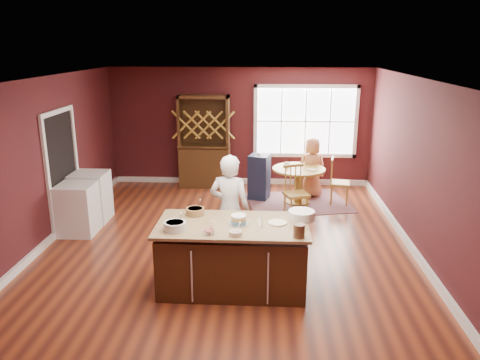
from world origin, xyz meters
name	(u,v)px	position (x,y,z in m)	size (l,w,h in m)	color
room_shell	(227,165)	(0.00, 0.00, 1.35)	(7.00, 7.00, 7.00)	brown
window	(305,121)	(1.50, 3.47, 1.50)	(2.36, 0.10, 1.66)	white
doorway	(63,172)	(-2.97, 0.60, 1.02)	(0.08, 1.26, 2.13)	white
kitchen_island	(233,257)	(0.18, -1.45, 0.44)	(2.00, 1.05, 0.92)	#392914
dining_table	(299,178)	(1.29, 2.12, 0.53)	(1.09, 1.09, 0.75)	brown
baker	(230,210)	(0.09, -0.68, 0.84)	(0.61, 0.40, 1.68)	white
layer_cake	(239,219)	(0.26, -1.43, 0.98)	(0.29, 0.29, 0.12)	white
bowl_blue	(175,226)	(-0.53, -1.70, 0.97)	(0.29, 0.29, 0.11)	white
bowl_yellow	(195,211)	(-0.36, -1.13, 0.97)	(0.25, 0.25, 0.10)	#A37145
bowl_pink	(209,232)	(-0.09, -1.80, 0.95)	(0.15, 0.15, 0.06)	silver
bowl_olive	(236,233)	(0.25, -1.83, 0.95)	(0.16, 0.16, 0.06)	beige
drinking_glass	(260,222)	(0.55, -1.53, 0.99)	(0.07, 0.07, 0.14)	silver
dinner_plate	(277,223)	(0.78, -1.39, 0.93)	(0.25, 0.25, 0.02)	#FFFBC5
white_tub	(301,215)	(1.10, -1.22, 0.98)	(0.36, 0.36, 0.12)	white
stoneware_crock	(299,231)	(1.03, -1.84, 1.01)	(0.14, 0.14, 0.17)	#482B1C
rug	(298,203)	(1.29, 2.12, 0.01)	(2.03, 1.57, 0.01)	brown
chair_east	(340,181)	(2.14, 2.13, 0.49)	(0.41, 0.39, 0.98)	olive
chair_south	(296,192)	(1.20, 1.29, 0.51)	(0.43, 0.41, 1.02)	olive
chair_north	(311,171)	(1.63, 2.96, 0.46)	(0.39, 0.37, 0.92)	#935926
seated_woman	(311,167)	(1.60, 2.60, 0.65)	(0.63, 0.41, 1.30)	tan
high_chair	(259,176)	(0.48, 2.37, 0.50)	(0.40, 0.40, 1.00)	black
toddler	(263,161)	(0.54, 2.47, 0.81)	(0.18, 0.14, 0.26)	#8CA5BF
table_plate	(312,170)	(1.54, 1.99, 0.76)	(0.21, 0.21, 0.02)	beige
table_cup	(287,164)	(1.05, 2.24, 0.80)	(0.12, 0.12, 0.10)	white
hutch	(204,142)	(-0.79, 3.22, 1.05)	(1.15, 0.48, 2.10)	black
washer	(78,209)	(-2.64, 0.28, 0.45)	(0.61, 0.59, 0.89)	white
dryer	(91,197)	(-2.64, 0.92, 0.46)	(0.63, 0.61, 0.92)	silver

